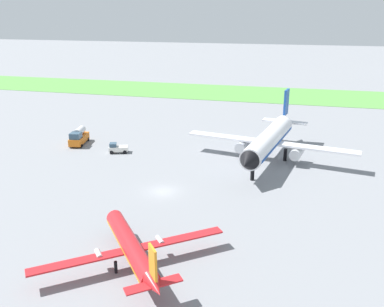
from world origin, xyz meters
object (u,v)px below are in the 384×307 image
at_px(airplane_foreground_turboprop, 131,247).
at_px(airplane_midfield_jet, 270,140).
at_px(pushback_tug_near_gate, 118,148).
at_px(fuel_truck_by_runway, 79,137).

bearing_deg(airplane_foreground_turboprop, airplane_midfield_jet, -55.19).
distance_m(pushback_tug_near_gate, fuel_truck_by_runway, 10.49).
bearing_deg(airplane_midfield_jet, fuel_truck_by_runway, -80.55).
relative_size(airplane_foreground_turboprop, fuel_truck_by_runway, 2.59).
distance_m(airplane_foreground_turboprop, pushback_tug_near_gate, 39.09).
distance_m(airplane_foreground_turboprop, fuel_truck_by_runway, 46.88).
xyz_separation_m(pushback_tug_near_gate, fuel_truck_by_runway, (-9.99, 3.13, 0.67)).
height_order(airplane_midfield_jet, pushback_tug_near_gate, airplane_midfield_jet).
relative_size(airplane_foreground_turboprop, pushback_tug_near_gate, 4.45).
height_order(airplane_foreground_turboprop, pushback_tug_near_gate, airplane_foreground_turboprop).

